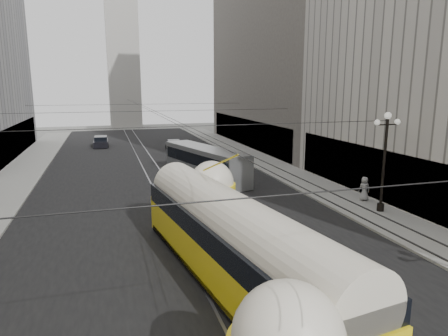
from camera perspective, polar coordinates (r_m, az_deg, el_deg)
road at (r=36.51m, az=-9.60°, el=-1.37°), size 20.00×85.00×0.02m
sidewalk_left at (r=40.41m, az=-27.39°, el=-1.16°), size 4.00×72.00×0.15m
sidewalk_right at (r=42.87m, az=5.89°, el=0.75°), size 4.00×72.00×0.15m
rail_left at (r=36.43m, az=-10.77°, el=-1.44°), size 0.12×85.00×0.04m
rail_right at (r=36.60m, az=-8.43°, el=-1.30°), size 0.12×85.00×0.04m
building_right_far at (r=56.94m, az=9.24°, el=19.74°), size 12.60×32.60×32.60m
distant_tower at (r=83.24m, az=-14.29°, el=15.98°), size 6.00×6.00×31.36m
lamppost_right_mid at (r=27.16m, az=21.96°, el=1.56°), size 1.86×0.44×6.37m
catenary at (r=34.69m, az=-9.52°, el=7.79°), size 25.00×72.00×0.23m
streetcar at (r=16.58m, az=1.25°, el=-10.31°), size 4.98×17.53×3.88m
city_bus at (r=35.24m, az=-2.67°, el=0.87°), size 5.33×11.46×2.81m
sedan_white_far at (r=51.49m, az=-7.14°, el=3.14°), size 2.03×4.33×1.33m
sedan_dark_far at (r=57.10m, az=-17.16°, el=3.58°), size 1.97×4.56×1.42m
pedestrian_sidewalk_right at (r=29.84m, az=19.41°, el=-2.80°), size 0.91×0.65×1.71m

